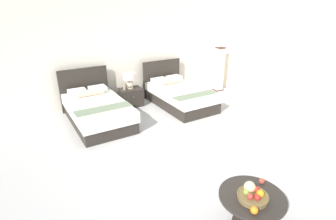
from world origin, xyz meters
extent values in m
cube|color=#B6B2AF|center=(0.00, 0.00, -0.01)|extent=(10.37, 10.33, 0.02)
cube|color=silver|center=(0.00, 3.37, 1.37)|extent=(10.37, 0.12, 2.74)
cube|color=silver|center=(3.39, 0.40, 1.37)|extent=(0.12, 5.93, 2.74)
cube|color=#2B2521|center=(-1.14, 2.11, 0.13)|extent=(1.24, 2.06, 0.27)
cube|color=white|center=(-1.14, 2.11, 0.39)|extent=(1.28, 2.10, 0.25)
cube|color=#2B2521|center=(-1.18, 3.15, 0.55)|extent=(1.25, 0.11, 1.11)
cube|color=white|center=(-1.42, 2.85, 0.59)|extent=(0.43, 0.32, 0.14)
cube|color=white|center=(-0.91, 2.87, 0.59)|extent=(0.43, 0.32, 0.14)
cylinder|color=beige|center=(-1.16, 2.62, 0.60)|extent=(0.65, 0.18, 0.15)
cube|color=gray|center=(-1.12, 1.64, 0.53)|extent=(1.24, 0.40, 0.01)
cube|color=#2B2521|center=(1.14, 2.11, 0.15)|extent=(1.22, 2.04, 0.29)
cube|color=white|center=(1.14, 2.11, 0.39)|extent=(1.26, 2.09, 0.20)
cube|color=#2B2521|center=(1.10, 3.14, 0.54)|extent=(1.22, 0.11, 1.07)
cube|color=white|center=(0.86, 2.84, 0.57)|extent=(0.42, 0.32, 0.14)
cube|color=white|center=(1.36, 2.86, 0.57)|extent=(0.42, 0.32, 0.14)
cylinder|color=beige|center=(1.12, 2.61, 0.57)|extent=(0.63, 0.17, 0.15)
cube|color=gray|center=(1.16, 1.46, 0.50)|extent=(1.21, 0.38, 0.01)
cube|color=#2B2521|center=(-0.06, 2.77, 0.25)|extent=(0.60, 0.44, 0.50)
sphere|color=tan|center=(-0.06, 2.54, 0.32)|extent=(0.02, 0.02, 0.02)
cylinder|color=beige|center=(-0.06, 2.79, 0.51)|extent=(0.17, 0.17, 0.02)
ellipsoid|color=beige|center=(-0.06, 2.79, 0.61)|extent=(0.20, 0.20, 0.19)
cylinder|color=#99844C|center=(-0.06, 2.79, 0.72)|extent=(0.02, 0.02, 0.04)
cylinder|color=beige|center=(-0.06, 2.79, 0.83)|extent=(0.34, 0.34, 0.18)
cylinder|color=gray|center=(-0.24, 2.73, 0.58)|extent=(0.07, 0.07, 0.17)
torus|color=gray|center=(-0.24, 2.73, 0.68)|extent=(0.07, 0.07, 0.01)
cylinder|color=#2B2521|center=(-0.27, -1.86, 0.21)|extent=(0.12, 0.12, 0.42)
cylinder|color=#2B2521|center=(-0.27, -1.86, 0.44)|extent=(0.82, 0.82, 0.04)
cylinder|color=brown|center=(-0.32, -1.91, 0.48)|extent=(0.36, 0.36, 0.06)
torus|color=brown|center=(-0.32, -1.91, 0.52)|extent=(0.38, 0.38, 0.02)
sphere|color=orange|center=(-0.26, -1.96, 0.56)|extent=(0.09, 0.09, 0.09)
sphere|color=red|center=(-0.24, -1.88, 0.55)|extent=(0.08, 0.08, 0.08)
sphere|color=beige|center=(-0.30, -1.83, 0.58)|extent=(0.14, 0.14, 0.14)
sphere|color=#86AF3D|center=(-0.38, -1.85, 0.55)|extent=(0.07, 0.07, 0.07)
sphere|color=#B0362D|center=(-0.40, -1.93, 0.55)|extent=(0.08, 0.08, 0.08)
sphere|color=red|center=(-0.33, -1.99, 0.55)|extent=(0.07, 0.07, 0.07)
sphere|color=#AE3F30|center=(0.01, -1.75, 0.49)|extent=(0.08, 0.08, 0.08)
sphere|color=orange|center=(-0.47, -2.08, 0.50)|extent=(0.09, 0.09, 0.09)
cube|color=#452523|center=(2.91, 2.69, 0.01)|extent=(0.26, 0.26, 0.03)
cube|color=beige|center=(2.91, 2.69, 0.69)|extent=(0.22, 0.22, 1.32)
cube|color=#452523|center=(2.91, 2.69, 1.36)|extent=(0.26, 0.26, 0.02)
camera|label=1|loc=(-2.43, -3.60, 2.68)|focal=27.97mm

